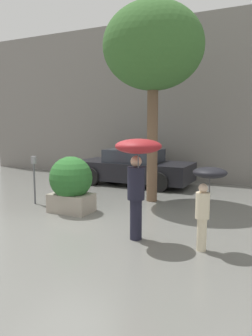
{
  "coord_description": "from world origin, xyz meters",
  "views": [
    {
      "loc": [
        3.91,
        -5.58,
        2.14
      ],
      "look_at": [
        0.39,
        1.6,
        1.05
      ],
      "focal_mm": 35.0,
      "sensor_mm": 36.0,
      "label": 1
    }
  ],
  "objects_px": {
    "planter_box": "(71,183)",
    "parked_car_near": "(134,168)",
    "street_tree": "(153,48)",
    "parking_meter": "(34,170)",
    "person_adult": "(137,165)",
    "person_child": "(207,191)"
  },
  "relations": [
    {
      "from": "planter_box",
      "to": "parked_car_near",
      "type": "height_order",
      "value": "planter_box"
    },
    {
      "from": "planter_box",
      "to": "street_tree",
      "type": "xyz_separation_m",
      "value": [
        1.33,
        1.93,
        3.39
      ]
    },
    {
      "from": "parked_car_near",
      "to": "parking_meter",
      "type": "distance_m",
      "value": 3.98
    },
    {
      "from": "person_adult",
      "to": "parking_meter",
      "type": "relative_size",
      "value": 1.46
    },
    {
      "from": "planter_box",
      "to": "person_child",
      "type": "xyz_separation_m",
      "value": [
        3.48,
        -1.04,
        0.33
      ]
    },
    {
      "from": "planter_box",
      "to": "street_tree",
      "type": "distance_m",
      "value": 4.12
    },
    {
      "from": "person_adult",
      "to": "street_tree",
      "type": "distance_m",
      "value": 4.17
    },
    {
      "from": "person_adult",
      "to": "parked_car_near",
      "type": "distance_m",
      "value": 5.75
    },
    {
      "from": "person_child",
      "to": "parking_meter",
      "type": "bearing_deg",
      "value": 136.65
    },
    {
      "from": "planter_box",
      "to": "parked_car_near",
      "type": "bearing_deg",
      "value": 92.38
    },
    {
      "from": "planter_box",
      "to": "parking_meter",
      "type": "xyz_separation_m",
      "value": [
        -1.36,
        0.24,
        0.21
      ]
    },
    {
      "from": "planter_box",
      "to": "person_adult",
      "type": "height_order",
      "value": "person_adult"
    },
    {
      "from": "person_adult",
      "to": "parked_car_near",
      "type": "xyz_separation_m",
      "value": [
        -2.42,
        5.15,
        -0.83
      ]
    },
    {
      "from": "parked_car_near",
      "to": "parking_meter",
      "type": "xyz_separation_m",
      "value": [
        -1.19,
        -3.79,
        0.34
      ]
    },
    {
      "from": "parked_car_near",
      "to": "street_tree",
      "type": "height_order",
      "value": "street_tree"
    },
    {
      "from": "planter_box",
      "to": "street_tree",
      "type": "height_order",
      "value": "street_tree"
    },
    {
      "from": "parked_car_near",
      "to": "parking_meter",
      "type": "bearing_deg",
      "value": 162.26
    },
    {
      "from": "person_child",
      "to": "parked_car_near",
      "type": "height_order",
      "value": "person_child"
    },
    {
      "from": "person_adult",
      "to": "person_child",
      "type": "bearing_deg",
      "value": 54.01
    },
    {
      "from": "person_adult",
      "to": "parking_meter",
      "type": "distance_m",
      "value": 3.89
    },
    {
      "from": "parked_car_near",
      "to": "planter_box",
      "type": "bearing_deg",
      "value": -177.94
    },
    {
      "from": "person_adult",
      "to": "person_child",
      "type": "xyz_separation_m",
      "value": [
        1.22,
        0.08,
        -0.38
      ]
    }
  ]
}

